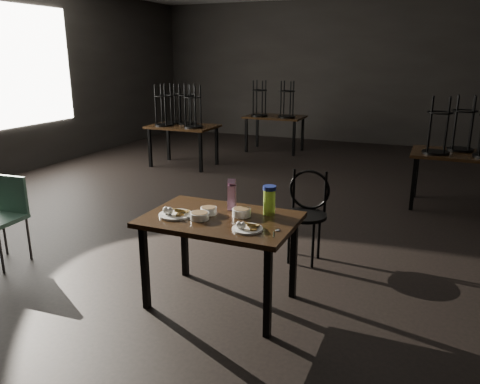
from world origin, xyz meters
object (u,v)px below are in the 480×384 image
at_px(juice_carton, 232,195).
at_px(bentwood_chair, 307,208).
at_px(water_bottle, 269,200).
at_px(main_table, 220,226).
at_px(school_chair, 4,212).

relative_size(juice_carton, bentwood_chair, 0.29).
height_order(juice_carton, water_bottle, juice_carton).
bearing_deg(juice_carton, main_table, -90.70).
height_order(juice_carton, bentwood_chair, juice_carton).
bearing_deg(water_bottle, bentwood_chair, 85.40).
distance_m(main_table, school_chair, 2.31).
distance_m(water_bottle, school_chair, 2.68).
distance_m(water_bottle, bentwood_chair, 0.98).
height_order(main_table, bentwood_chair, bentwood_chair).
xyz_separation_m(main_table, juice_carton, (0.00, 0.22, 0.20)).
relative_size(water_bottle, school_chair, 0.28).
bearing_deg(water_bottle, school_chair, -173.55).
bearing_deg(school_chair, water_bottle, 3.18).
height_order(main_table, juice_carton, juice_carton).
height_order(water_bottle, school_chair, water_bottle).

